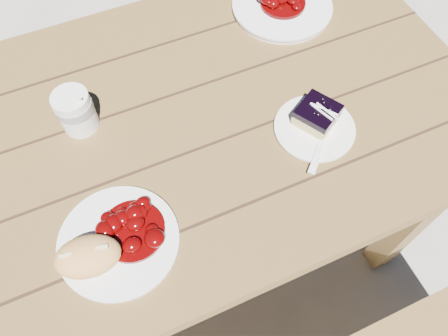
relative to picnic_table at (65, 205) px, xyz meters
name	(u,v)px	position (x,y,z in m)	size (l,w,h in m)	color
ground	(117,275)	(0.00, 0.00, -0.59)	(60.00, 60.00, 0.00)	#A19C91
picnic_table	(65,205)	(0.00, 0.00, 0.00)	(2.00, 1.55, 0.75)	brown
main_plate	(119,242)	(0.11, -0.22, 0.17)	(0.22, 0.22, 0.02)	white
goulash_stew	(131,228)	(0.14, -0.21, 0.20)	(0.12, 0.12, 0.04)	#500203
bread_roll	(88,256)	(0.05, -0.24, 0.21)	(0.12, 0.08, 0.06)	#DC9C54
dessert_plate	(314,129)	(0.57, -0.14, 0.17)	(0.17, 0.17, 0.01)	white
blueberry_cake	(317,114)	(0.58, -0.12, 0.19)	(0.11, 0.11, 0.05)	tan
fork_dessert	(320,149)	(0.55, -0.19, 0.17)	(0.03, 0.16, 0.01)	white
coffee_cup	(76,111)	(0.11, 0.08, 0.21)	(0.08, 0.08, 0.10)	white
second_plate	(282,7)	(0.69, 0.23, 0.17)	(0.25, 0.25, 0.02)	white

